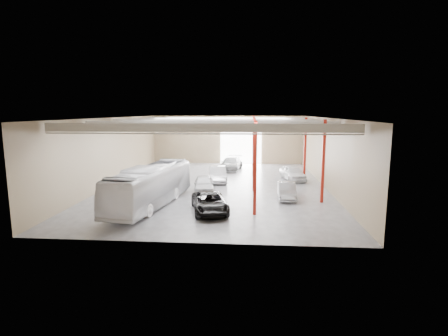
# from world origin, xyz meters

# --- Properties ---
(depot_shell) EXTENTS (22.12, 32.12, 7.06)m
(depot_shell) POSITION_xyz_m (0.13, 0.48, 4.98)
(depot_shell) COLOR #4E4E53
(depot_shell) RESTS_ON ground
(coach_bus) EXTENTS (4.53, 12.14, 3.30)m
(coach_bus) POSITION_xyz_m (-4.64, -8.00, 1.65)
(coach_bus) COLOR white
(coach_bus) RESTS_ON ground
(black_sedan) EXTENTS (3.69, 5.84, 1.50)m
(black_sedan) POSITION_xyz_m (0.39, -9.68, 0.75)
(black_sedan) COLOR black
(black_sedan) RESTS_ON ground
(car_row_a) EXTENTS (2.54, 4.88, 1.59)m
(car_row_a) POSITION_xyz_m (-0.95, -3.00, 0.79)
(car_row_a) COLOR silver
(car_row_a) RESTS_ON ground
(car_row_b) EXTENTS (2.55, 5.23, 1.65)m
(car_row_b) POSITION_xyz_m (-0.14, 2.20, 0.83)
(car_row_b) COLOR #B7B7BC
(car_row_b) RESTS_ON ground
(car_row_c) EXTENTS (3.27, 6.09, 1.68)m
(car_row_c) POSITION_xyz_m (0.87, 10.07, 0.84)
(car_row_c) COLOR slate
(car_row_c) RESTS_ON ground
(car_right_near) EXTENTS (1.60, 4.34, 1.42)m
(car_right_near) POSITION_xyz_m (6.67, -4.87, 0.71)
(car_right_near) COLOR #A2A2A7
(car_right_near) RESTS_ON ground
(car_right_far) EXTENTS (3.00, 5.15, 1.65)m
(car_right_far) POSITION_xyz_m (8.18, 3.75, 0.82)
(car_right_far) COLOR white
(car_right_far) RESTS_ON ground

